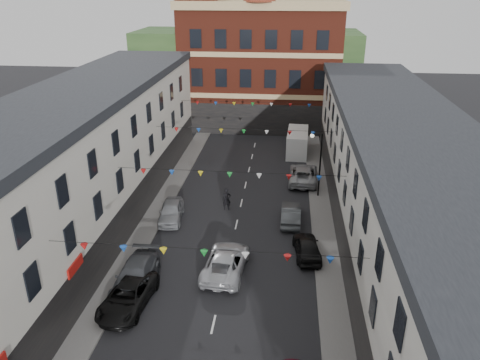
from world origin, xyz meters
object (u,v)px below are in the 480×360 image
(car_right_f, at_px, (303,174))
(pedestrian, at_px, (227,199))
(street_lamp, at_px, (318,156))
(moving_car, at_px, (226,262))
(car_left_c, at_px, (128,296))
(car_left_e, at_px, (171,211))
(car_right_d, at_px, (307,247))
(white_van, at_px, (297,142))
(car_left_d, at_px, (135,276))
(car_right_e, at_px, (291,214))

(car_right_f, relative_size, pedestrian, 2.98)
(car_right_f, bearing_deg, pedestrian, 47.38)
(street_lamp, xyz_separation_m, moving_car, (-6.53, -12.68, -3.12))
(pedestrian, bearing_deg, car_left_c, -124.80)
(car_left_c, relative_size, car_left_e, 1.15)
(car_left_e, bearing_deg, car_right_d, -28.11)
(car_left_c, relative_size, white_van, 0.88)
(car_left_c, xyz_separation_m, car_left_d, (-0.16, 1.97, 0.07))
(car_right_f, height_order, moving_car, car_right_f)
(moving_car, relative_size, pedestrian, 2.91)
(car_left_e, bearing_deg, car_right_e, -2.42)
(white_van, bearing_deg, car_right_f, -84.10)
(car_right_f, height_order, white_van, white_van)
(moving_car, bearing_deg, car_left_e, -47.64)
(car_left_c, xyz_separation_m, white_van, (10.32, 28.59, 0.58))
(street_lamp, relative_size, car_left_d, 1.10)
(car_left_c, xyz_separation_m, car_right_d, (10.82, 6.76, 0.01))
(street_lamp, relative_size, car_left_c, 1.16)
(white_van, height_order, pedestrian, white_van)
(car_left_c, xyz_separation_m, pedestrian, (4.20, 13.52, 0.25))
(car_left_d, relative_size, car_left_e, 1.22)
(moving_car, bearing_deg, car_right_f, -104.22)
(car_left_d, bearing_deg, car_right_f, 58.99)
(car_right_e, relative_size, white_van, 0.75)
(car_right_d, bearing_deg, moving_car, 18.46)
(car_right_e, bearing_deg, car_left_c, 51.42)
(moving_car, distance_m, pedestrian, 9.38)
(car_right_f, relative_size, moving_car, 1.02)
(pedestrian, bearing_deg, white_van, 50.37)
(car_left_e, bearing_deg, car_left_d, -96.47)
(moving_car, bearing_deg, car_left_d, 26.74)
(white_van, xyz_separation_m, pedestrian, (-6.12, -15.07, -0.33))
(car_right_d, height_order, pedestrian, pedestrian)
(car_left_e, relative_size, car_right_d, 1.05)
(car_right_f, distance_m, moving_car, 16.97)
(moving_car, height_order, white_van, white_van)
(car_right_d, bearing_deg, car_left_c, 25.50)
(car_left_d, xyz_separation_m, car_left_e, (0.09, 9.24, -0.03))
(car_left_d, bearing_deg, car_left_e, 89.40)
(car_left_e, xyz_separation_m, pedestrian, (4.27, 2.31, 0.20))
(white_van, relative_size, pedestrian, 3.04)
(street_lamp, distance_m, car_left_e, 13.60)
(car_left_e, distance_m, car_right_d, 11.77)
(car_left_e, bearing_deg, pedestrian, 22.47)
(car_right_e, relative_size, moving_car, 0.79)
(car_left_e, xyz_separation_m, car_right_d, (10.90, -4.45, -0.04))
(street_lamp, relative_size, car_right_d, 1.40)
(car_left_d, bearing_deg, pedestrian, 69.25)
(street_lamp, bearing_deg, car_left_c, -125.11)
(pedestrian, bearing_deg, moving_car, -100.53)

